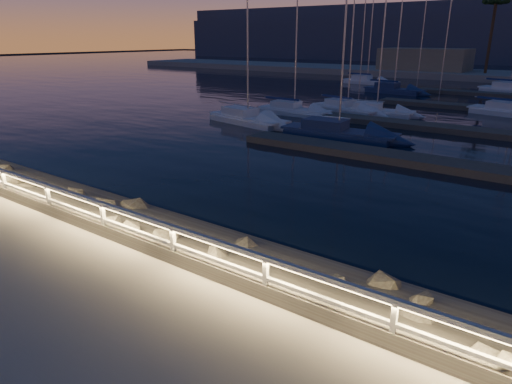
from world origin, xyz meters
TOP-DOWN VIEW (x-y plane):
  - ground at (0.00, 0.00)m, footprint 400.00×400.00m
  - harbor_water at (0.00, 31.22)m, footprint 400.00×440.00m
  - guard_rail at (-0.07, -0.00)m, footprint 44.11×0.12m
  - riprap at (0.03, 0.99)m, footprint 33.72×3.17m
  - floating_docks at (0.00, 32.50)m, footprint 22.00×36.00m
  - palm_left at (-8.00, 72.00)m, footprint 3.00×3.00m
  - distant_hills at (-22.13, 133.69)m, footprint 230.00×37.50m
  - sailboat_a at (-14.38, 25.98)m, footprint 6.55×2.07m
  - sailboat_b at (-7.00, 19.47)m, footprint 7.77×2.86m
  - sailboat_e at (-8.52, 29.73)m, footprint 6.34×2.68m
  - sailboat_f at (-15.09, 20.34)m, footprint 7.64×3.62m
  - sailboat_i at (-13.15, 46.39)m, footprint 7.28×3.02m
  - sailboat_j at (-11.25, 29.87)m, footprint 7.09×3.81m
  - sailboat_m at (-20.19, 55.02)m, footprint 7.19×2.77m

SIDE VIEW (x-z plane):
  - harbor_water at x=0.00m, z-range -1.27..-0.67m
  - floating_docks at x=0.00m, z-range -0.60..-0.20m
  - sailboat_e at x=-8.52m, z-range -5.47..5.07m
  - sailboat_j at x=-11.25m, z-range -6.02..5.63m
  - sailboat_a at x=-14.38m, z-range -5.76..5.38m
  - sailboat_f at x=-15.09m, z-range -6.46..6.11m
  - sailboat_b at x=-7.00m, z-range -6.66..6.33m
  - sailboat_m at x=-20.19m, z-range -6.18..5.85m
  - sailboat_i at x=-13.15m, z-range -6.22..5.89m
  - riprap at x=0.03m, z-range -0.84..0.62m
  - ground at x=0.00m, z-range 0.00..0.00m
  - guard_rail at x=-0.07m, z-range 0.24..1.30m
  - distant_hills at x=-22.13m, z-range -4.26..13.74m
  - palm_left at x=-8.00m, z-range 4.54..15.74m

